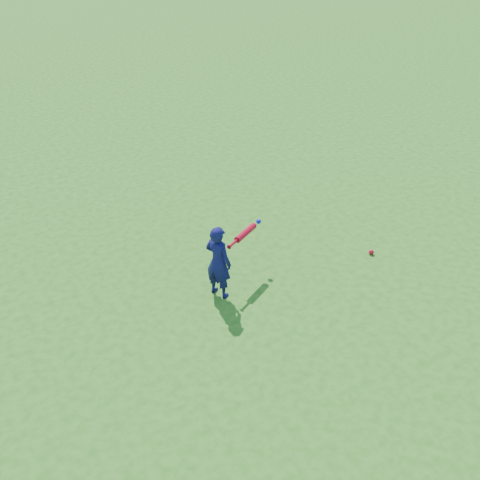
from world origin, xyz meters
The scene contains 4 objects.
ground centered at (0.00, 0.00, 0.00)m, with size 80.00×80.00×0.00m, color #2A6E1A.
child centered at (0.32, 0.10, 0.50)m, with size 0.37×0.24×1.00m, color #12104F.
ground_ball_red centered at (2.60, -0.20, 0.04)m, with size 0.07×0.07×0.07m, color red.
bat_swing centered at (0.86, 0.33, 0.64)m, with size 0.69×0.40×0.09m.
Camera 1 is at (-2.12, -4.67, 4.31)m, focal length 40.00 mm.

